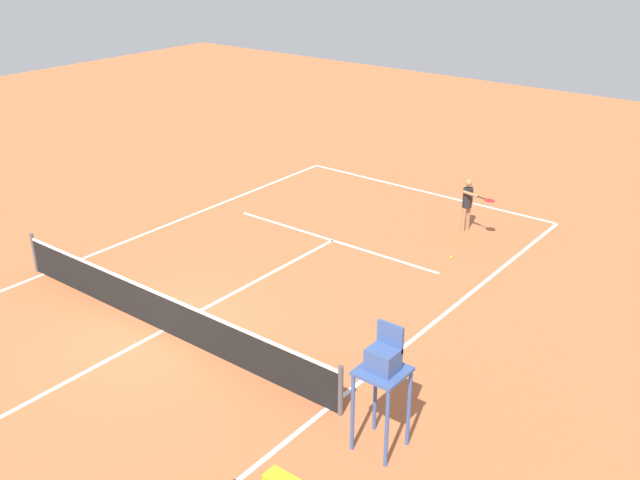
# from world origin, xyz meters

# --- Properties ---
(ground_plane) EXTENTS (60.00, 60.00, 0.00)m
(ground_plane) POSITION_xyz_m (0.00, 0.00, 0.00)
(ground_plane) COLOR #B76038
(court_lines) EXTENTS (9.46, 23.33, 0.01)m
(court_lines) POSITION_xyz_m (0.00, 0.00, 0.00)
(court_lines) COLOR white
(court_lines) RESTS_ON ground
(tennis_net) EXTENTS (10.06, 0.10, 1.07)m
(tennis_net) POSITION_xyz_m (0.00, 0.00, 0.50)
(tennis_net) COLOR #4C4C51
(tennis_net) RESTS_ON ground
(player_serving) EXTENTS (1.20, 0.80, 1.63)m
(player_serving) POSITION_xyz_m (-2.74, -9.38, 0.96)
(player_serving) COLOR #9E704C
(player_serving) RESTS_ON ground
(tennis_ball) EXTENTS (0.07, 0.07, 0.07)m
(tennis_ball) POSITION_xyz_m (-3.31, -7.41, 0.03)
(tennis_ball) COLOR #CCE033
(tennis_ball) RESTS_ON ground
(umpire_chair) EXTENTS (0.80, 0.80, 2.41)m
(umpire_chair) POSITION_xyz_m (-6.07, 0.29, 1.61)
(umpire_chair) COLOR #38518C
(umpire_chair) RESTS_ON ground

